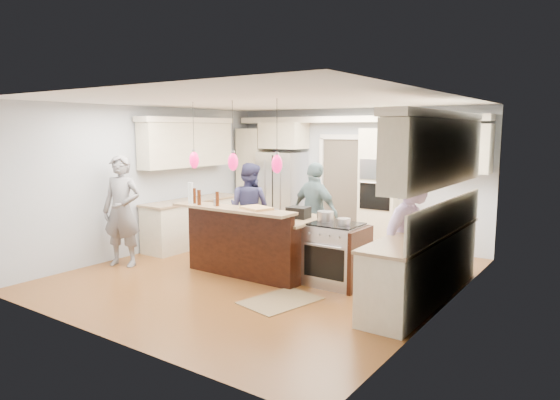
# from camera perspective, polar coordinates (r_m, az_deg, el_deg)

# --- Properties ---
(ground_plane) EXTENTS (6.00, 6.00, 0.00)m
(ground_plane) POSITION_cam_1_polar(r_m,az_deg,el_deg) (8.00, -1.45, -8.47)
(ground_plane) COLOR brown
(ground_plane) RESTS_ON ground
(room_shell) EXTENTS (5.54, 6.04, 2.72)m
(room_shell) POSITION_cam_1_polar(r_m,az_deg,el_deg) (7.69, -1.50, 4.64)
(room_shell) COLOR #B2BCC6
(room_shell) RESTS_ON ground
(refrigerator) EXTENTS (0.90, 0.70, 1.80)m
(refrigerator) POSITION_cam_1_polar(r_m,az_deg,el_deg) (10.81, 0.22, 0.73)
(refrigerator) COLOR #B7B7BC
(refrigerator) RESTS_ON ground
(oven_column) EXTENTS (0.72, 0.69, 2.30)m
(oven_column) POSITION_cam_1_polar(r_m,az_deg,el_deg) (9.69, 11.56, 1.21)
(oven_column) COLOR beige
(oven_column) RESTS_ON ground
(back_upper_cabinets) EXTENTS (5.30, 0.61, 2.54)m
(back_upper_cabinets) POSITION_cam_1_polar(r_m,az_deg,el_deg) (10.41, 4.26, 4.68)
(back_upper_cabinets) COLOR beige
(back_upper_cabinets) RESTS_ON ground
(right_counter_run) EXTENTS (0.64, 3.10, 2.51)m
(right_counter_run) POSITION_cam_1_polar(r_m,az_deg,el_deg) (6.92, 16.60, -2.44)
(right_counter_run) COLOR beige
(right_counter_run) RESTS_ON ground
(left_cabinets) EXTENTS (0.64, 2.30, 2.51)m
(left_cabinets) POSITION_cam_1_polar(r_m,az_deg,el_deg) (9.96, -10.10, 0.88)
(left_cabinets) COLOR beige
(left_cabinets) RESTS_ON ground
(kitchen_island) EXTENTS (2.10, 1.46, 1.12)m
(kitchen_island) POSITION_cam_1_polar(r_m,az_deg,el_deg) (8.08, -2.57, -4.75)
(kitchen_island) COLOR black
(kitchen_island) RESTS_ON ground
(island_range) EXTENTS (0.82, 0.71, 0.92)m
(island_range) POSITION_cam_1_polar(r_m,az_deg,el_deg) (7.40, 6.52, -6.22)
(island_range) COLOR #B7B7BC
(island_range) RESTS_ON ground
(pendant_lights) EXTENTS (1.75, 0.15, 1.03)m
(pendant_lights) POSITION_cam_1_polar(r_m,az_deg,el_deg) (7.45, -5.39, 4.39)
(pendant_lights) COLOR black
(pendant_lights) RESTS_ON ground
(person_bar_end) EXTENTS (0.79, 0.65, 1.87)m
(person_bar_end) POSITION_cam_1_polar(r_m,az_deg,el_deg) (8.72, -17.62, -1.19)
(person_bar_end) COLOR slate
(person_bar_end) RESTS_ON ground
(person_far_left) EXTENTS (0.89, 0.73, 1.68)m
(person_far_left) POSITION_cam_1_polar(r_m,az_deg,el_deg) (9.20, -3.54, -0.96)
(person_far_left) COLOR #27284C
(person_far_left) RESTS_ON ground
(person_far_right) EXTENTS (1.08, 0.65, 1.73)m
(person_far_right) POSITION_cam_1_polar(r_m,az_deg,el_deg) (8.61, 4.04, -1.42)
(person_far_right) COLOR slate
(person_far_right) RESTS_ON ground
(person_range_side) EXTENTS (0.88, 1.27, 1.80)m
(person_range_side) POSITION_cam_1_polar(r_m,az_deg,el_deg) (6.94, 14.83, -3.65)
(person_range_side) COLOR #AD93C7
(person_range_side) RESTS_ON ground
(floor_rug) EXTENTS (0.90, 1.14, 0.01)m
(floor_rug) POSITION_cam_1_polar(r_m,az_deg,el_deg) (6.80, 0.04, -11.43)
(floor_rug) COLOR olive
(floor_rug) RESTS_ON ground
(water_bottle) EXTENTS (0.10, 0.10, 0.33)m
(water_bottle) POSITION_cam_1_polar(r_m,az_deg,el_deg) (7.95, -10.19, 0.78)
(water_bottle) COLOR silver
(water_bottle) RESTS_ON kitchen_island
(beer_bottle_a) EXTENTS (0.07, 0.07, 0.24)m
(beer_bottle_a) POSITION_cam_1_polar(r_m,az_deg,el_deg) (7.98, -9.79, 0.48)
(beer_bottle_a) COLOR #421C0B
(beer_bottle_a) RESTS_ON kitchen_island
(beer_bottle_b) EXTENTS (0.06, 0.06, 0.24)m
(beer_bottle_b) POSITION_cam_1_polar(r_m,az_deg,el_deg) (7.79, -9.24, 0.29)
(beer_bottle_b) COLOR #421C0B
(beer_bottle_b) RESTS_ON kitchen_island
(beer_bottle_c) EXTENTS (0.07, 0.07, 0.22)m
(beer_bottle_c) POSITION_cam_1_polar(r_m,az_deg,el_deg) (7.64, -7.18, 0.13)
(beer_bottle_c) COLOR #421C0B
(beer_bottle_c) RESTS_ON kitchen_island
(drink_can) EXTENTS (0.07, 0.07, 0.11)m
(drink_can) POSITION_cam_1_polar(r_m,az_deg,el_deg) (7.68, -7.40, -0.26)
(drink_can) COLOR #B7B7BC
(drink_can) RESTS_ON kitchen_island
(cutting_board) EXTENTS (0.52, 0.44, 0.03)m
(cutting_board) POSITION_cam_1_polar(r_m,az_deg,el_deg) (7.30, -2.71, -0.92)
(cutting_board) COLOR tan
(cutting_board) RESTS_ON kitchen_island
(pot_large) EXTENTS (0.25, 0.25, 0.15)m
(pot_large) POSITION_cam_1_polar(r_m,az_deg,el_deg) (7.49, 5.20, -1.84)
(pot_large) COLOR #B7B7BC
(pot_large) RESTS_ON island_range
(pot_small) EXTENTS (0.19, 0.19, 0.10)m
(pot_small) POSITION_cam_1_polar(r_m,az_deg,el_deg) (7.20, 7.31, -2.47)
(pot_small) COLOR #B7B7BC
(pot_small) RESTS_ON island_range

